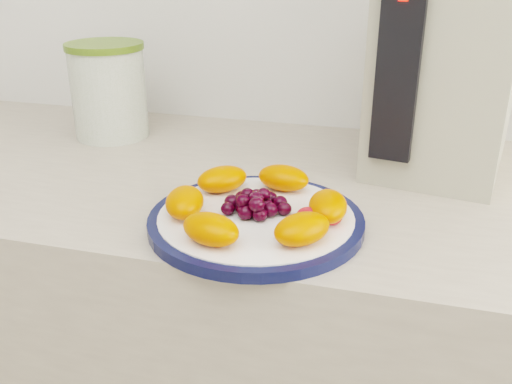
# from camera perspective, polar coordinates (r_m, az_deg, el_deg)

# --- Properties ---
(plate_rim) EXTENTS (0.29, 0.29, 0.01)m
(plate_rim) POSITION_cam_1_polar(r_m,az_deg,el_deg) (0.76, 0.00, -2.93)
(plate_rim) COLOR #0B1136
(plate_rim) RESTS_ON counter
(plate_face) EXTENTS (0.26, 0.26, 0.02)m
(plate_face) POSITION_cam_1_polar(r_m,az_deg,el_deg) (0.76, 0.00, -2.86)
(plate_face) COLOR white
(plate_face) RESTS_ON counter
(canister) EXTENTS (0.18, 0.18, 0.17)m
(canister) POSITION_cam_1_polar(r_m,az_deg,el_deg) (1.14, -14.48, 9.49)
(canister) COLOR #3F5C1B
(canister) RESTS_ON counter
(canister_lid) EXTENTS (0.19, 0.19, 0.01)m
(canister_lid) POSITION_cam_1_polar(r_m,az_deg,el_deg) (1.13, -14.95, 13.93)
(canister_lid) COLOR #526D20
(canister_lid) RESTS_ON canister
(appliance_body) EXTENTS (0.25, 0.31, 0.35)m
(appliance_body) POSITION_cam_1_polar(r_m,az_deg,el_deg) (0.99, 18.77, 12.29)
(appliance_body) COLOR #A5A28C
(appliance_body) RESTS_ON counter
(appliance_panel) EXTENTS (0.06, 0.03, 0.26)m
(appliance_panel) POSITION_cam_1_polar(r_m,az_deg,el_deg) (0.85, 14.00, 11.56)
(appliance_panel) COLOR black
(appliance_panel) RESTS_ON appliance_body
(fruit_plate) EXTENTS (0.25, 0.25, 0.04)m
(fruit_plate) POSITION_cam_1_polar(r_m,az_deg,el_deg) (0.75, 0.10, -1.09)
(fruit_plate) COLOR #DC4800
(fruit_plate) RESTS_ON plate_face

